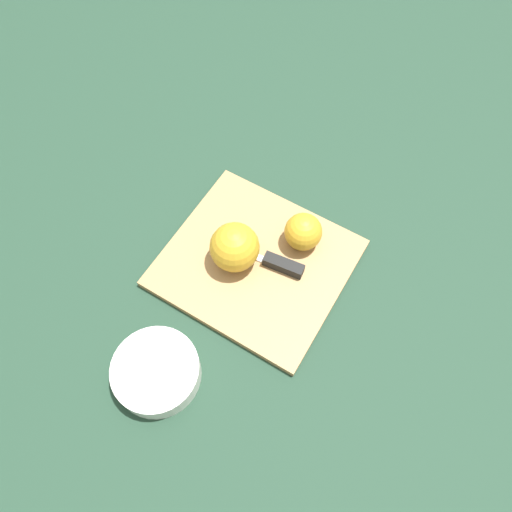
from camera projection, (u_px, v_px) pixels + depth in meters
name	position (u px, v px, depth m)	size (l,w,h in m)	color
ground_plane	(256.00, 265.00, 0.93)	(4.00, 4.00, 0.00)	#1E3828
cutting_board	(256.00, 263.00, 0.92)	(0.37, 0.35, 0.01)	#A37A4C
apple_half_left	(303.00, 232.00, 0.91)	(0.07, 0.07, 0.07)	gold
apple_half_right	(235.00, 247.00, 0.88)	(0.09, 0.09, 0.09)	gold
knife	(278.00, 263.00, 0.90)	(0.18, 0.07, 0.02)	silver
bowl	(156.00, 371.00, 0.81)	(0.14, 0.14, 0.04)	silver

